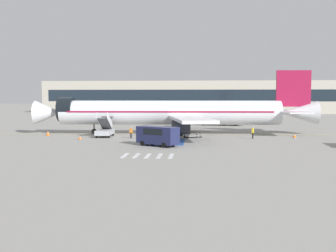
# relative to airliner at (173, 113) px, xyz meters

# --- Properties ---
(ground_plane) EXTENTS (600.00, 600.00, 0.00)m
(ground_plane) POSITION_rel_airliner_xyz_m (-1.11, 0.64, -3.50)
(ground_plane) COLOR gray
(apron_leadline_yellow) EXTENTS (79.54, 3.48, 0.01)m
(apron_leadline_yellow) POSITION_rel_airliner_xyz_m (-0.58, -0.02, -3.49)
(apron_leadline_yellow) COLOR gold
(apron_leadline_yellow) RESTS_ON ground_plane
(apron_stand_patch_blue) EXTENTS (5.49, 8.16, 0.01)m
(apron_stand_patch_blue) POSITION_rel_airliner_xyz_m (-0.58, -11.16, -3.49)
(apron_stand_patch_blue) COLOR #2856A8
(apron_stand_patch_blue) RESTS_ON ground_plane
(apron_walkway_bar_0) EXTENTS (0.44, 3.60, 0.01)m
(apron_walkway_bar_0) POSITION_rel_airliner_xyz_m (-3.58, -23.96, -3.49)
(apron_walkway_bar_0) COLOR silver
(apron_walkway_bar_0) RESTS_ON ground_plane
(apron_walkway_bar_1) EXTENTS (0.44, 3.60, 0.01)m
(apron_walkway_bar_1) POSITION_rel_airliner_xyz_m (-2.38, -23.96, -3.49)
(apron_walkway_bar_1) COLOR silver
(apron_walkway_bar_1) RESTS_ON ground_plane
(apron_walkway_bar_2) EXTENTS (0.44, 3.60, 0.01)m
(apron_walkway_bar_2) POSITION_rel_airliner_xyz_m (-1.18, -23.96, -3.49)
(apron_walkway_bar_2) COLOR silver
(apron_walkway_bar_2) RESTS_ON ground_plane
(apron_walkway_bar_3) EXTENTS (0.44, 3.60, 0.01)m
(apron_walkway_bar_3) POSITION_rel_airliner_xyz_m (0.02, -23.96, -3.49)
(apron_walkway_bar_3) COLOR silver
(apron_walkway_bar_3) RESTS_ON ground_plane
(apron_walkway_bar_4) EXTENTS (0.44, 3.60, 0.01)m
(apron_walkway_bar_4) POSITION_rel_airliner_xyz_m (1.22, -23.96, -3.49)
(apron_walkway_bar_4) COLOR silver
(apron_walkway_bar_4) RESTS_ON ground_plane
(airliner) EXTENTS (45.91, 32.08, 10.32)m
(airliner) POSITION_rel_airliner_xyz_m (0.00, 0.00, 0.00)
(airliner) COLOR silver
(airliner) RESTS_ON ground_plane
(boarding_stairs_forward) EXTENTS (2.40, 5.30, 3.83)m
(boarding_stairs_forward) POSITION_rel_airliner_xyz_m (-10.18, -4.93, -2.53)
(boarding_stairs_forward) COLOR #ADB2BA
(boarding_stairs_forward) RESTS_ON ground_plane
(fuel_tanker) EXTENTS (9.87, 3.66, 3.63)m
(fuel_tanker) POSITION_rel_airliner_xyz_m (8.87, 20.86, -1.66)
(fuel_tanker) COLOR #38383D
(fuel_tanker) RESTS_ON ground_plane
(service_van_1) EXTENTS (5.57, 4.52, 2.41)m
(service_van_1) POSITION_rel_airliner_xyz_m (-0.99, -15.82, -2.07)
(service_van_1) COLOR #1E234C
(service_van_1) RESTS_ON ground_plane
(baggage_cart) EXTENTS (2.99, 2.48, 0.87)m
(baggage_cart) POSITION_rel_airliner_xyz_m (3.19, -5.10, -3.24)
(baggage_cart) COLOR gray
(baggage_cart) RESTS_ON ground_plane
(ground_crew_0) EXTENTS (0.41, 0.49, 1.71)m
(ground_crew_0) POSITION_rel_airliner_xyz_m (0.77, -5.02, -2.52)
(ground_crew_0) COLOR black
(ground_crew_0) RESTS_ON ground_plane
(ground_crew_1) EXTENTS (0.47, 0.32, 1.61)m
(ground_crew_1) POSITION_rel_airliner_xyz_m (-5.80, -6.98, -2.58)
(ground_crew_1) COLOR #2D2D33
(ground_crew_1) RESTS_ON ground_plane
(ground_crew_2) EXTENTS (0.37, 0.48, 1.76)m
(ground_crew_2) POSITION_rel_airliner_xyz_m (11.90, -6.47, -2.48)
(ground_crew_2) COLOR black
(ground_crew_2) RESTS_ON ground_plane
(traffic_cone_0) EXTENTS (0.51, 0.51, 0.57)m
(traffic_cone_0) POSITION_rel_airliner_xyz_m (18.35, -4.22, -3.21)
(traffic_cone_0) COLOR orange
(traffic_cone_0) RESTS_ON ground_plane
(traffic_cone_1) EXTENTS (0.63, 0.63, 0.70)m
(traffic_cone_1) POSITION_rel_airliner_xyz_m (-19.62, -3.66, -3.15)
(traffic_cone_1) COLOR orange
(traffic_cone_1) RESTS_ON ground_plane
(traffic_cone_2) EXTENTS (0.46, 0.46, 0.51)m
(traffic_cone_2) POSITION_rel_airliner_xyz_m (-12.75, -9.29, -3.24)
(traffic_cone_2) COLOR orange
(traffic_cone_2) RESTS_ON ground_plane
(terminal_building) EXTENTS (130.38, 12.10, 12.14)m
(terminal_building) POSITION_rel_airliner_xyz_m (10.11, 87.90, 2.58)
(terminal_building) COLOR #B2AD9E
(terminal_building) RESTS_ON ground_plane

